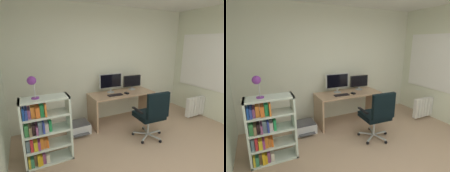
# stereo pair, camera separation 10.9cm
# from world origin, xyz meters

# --- Properties ---
(wall_back) EXTENTS (4.49, 0.10, 2.71)m
(wall_back) POSITION_xyz_m (0.00, 2.47, 1.36)
(wall_back) COLOR silver
(wall_back) RESTS_ON ground
(window_pane) EXTENTS (0.01, 1.52, 1.27)m
(window_pane) POSITION_xyz_m (2.24, 1.35, 1.41)
(window_pane) COLOR white
(window_frame) EXTENTS (0.02, 1.60, 1.35)m
(window_frame) POSITION_xyz_m (2.23, 1.35, 1.41)
(window_frame) COLOR white
(desk) EXTENTS (1.52, 0.64, 0.73)m
(desk) POSITION_xyz_m (0.16, 2.03, 0.54)
(desk) COLOR tan
(desk) RESTS_ON ground
(monitor_main) EXTENTS (0.56, 0.18, 0.45)m
(monitor_main) POSITION_xyz_m (-0.06, 2.15, 1.00)
(monitor_main) COLOR #B2B5B7
(monitor_main) RESTS_ON desk
(monitor_secondary) EXTENTS (0.47, 0.18, 0.36)m
(monitor_secondary) POSITION_xyz_m (0.54, 2.15, 0.93)
(monitor_secondary) COLOR #B2B5B7
(monitor_secondary) RESTS_ON desk
(keyboard) EXTENTS (0.35, 0.15, 0.02)m
(keyboard) POSITION_xyz_m (-0.08, 1.89, 0.74)
(keyboard) COLOR black
(keyboard) RESTS_ON desk
(computer_mouse) EXTENTS (0.08, 0.11, 0.03)m
(computer_mouse) POSITION_xyz_m (0.21, 1.87, 0.75)
(computer_mouse) COLOR black
(computer_mouse) RESTS_ON desk
(office_chair) EXTENTS (0.63, 0.63, 1.01)m
(office_chair) POSITION_xyz_m (0.26, 1.03, 0.56)
(office_chair) COLOR #B7BABC
(office_chair) RESTS_ON ground
(bookshelf) EXTENTS (0.73, 0.32, 1.09)m
(bookshelf) POSITION_xyz_m (-1.70, 1.28, 0.53)
(bookshelf) COLOR silver
(bookshelf) RESTS_ON ground
(desk_lamp) EXTENTS (0.14, 0.13, 0.34)m
(desk_lamp) POSITION_xyz_m (-1.77, 1.28, 1.34)
(desk_lamp) COLOR purple
(desk_lamp) RESTS_ON bookshelf
(printer) EXTENTS (0.46, 0.49, 0.23)m
(printer) POSITION_xyz_m (-0.95, 1.95, 0.11)
(printer) COLOR silver
(printer) RESTS_ON ground
(radiator) EXTENTS (0.97, 0.10, 0.48)m
(radiator) POSITION_xyz_m (2.14, 1.35, 0.30)
(radiator) COLOR white
(radiator) RESTS_ON ground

